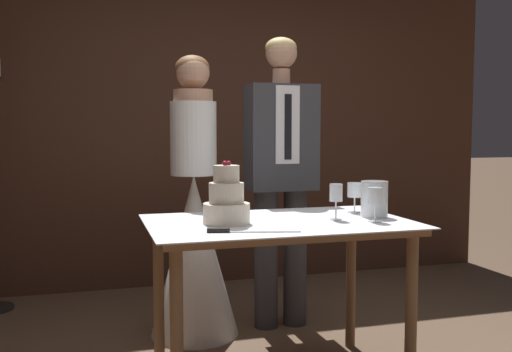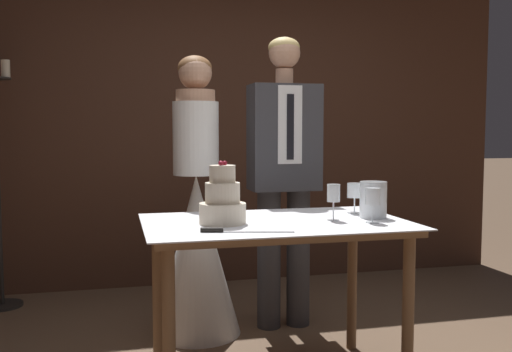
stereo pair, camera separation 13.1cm
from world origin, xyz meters
name	(u,v)px [view 2 (the right image)]	position (x,y,z in m)	size (l,w,h in m)	color
wall_back	(222,123)	(0.00, 2.20, 1.32)	(4.94, 0.12, 2.64)	#472B1E
cake_table	(275,241)	(-0.11, 0.19, 0.72)	(1.29, 0.83, 0.82)	brown
tiered_cake	(223,201)	(-0.37, 0.17, 0.93)	(0.22, 0.22, 0.30)	beige
cake_knife	(229,231)	(-0.39, -0.06, 0.83)	(0.41, 0.12, 0.02)	silver
wine_glass_near	(334,195)	(0.18, 0.14, 0.94)	(0.06, 0.06, 0.18)	silver
wine_glass_middle	(355,191)	(0.38, 0.34, 0.94)	(0.08, 0.08, 0.16)	silver
wine_glass_far	(373,198)	(0.34, 0.03, 0.94)	(0.07, 0.07, 0.17)	silver
hurricane_candle	(373,201)	(0.41, 0.17, 0.91)	(0.14, 0.14, 0.19)	silver
bride	(197,233)	(-0.39, 0.97, 0.63)	(0.54, 0.54, 1.72)	white
groom	(284,167)	(0.17, 0.97, 1.03)	(0.44, 0.25, 1.85)	#38383D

